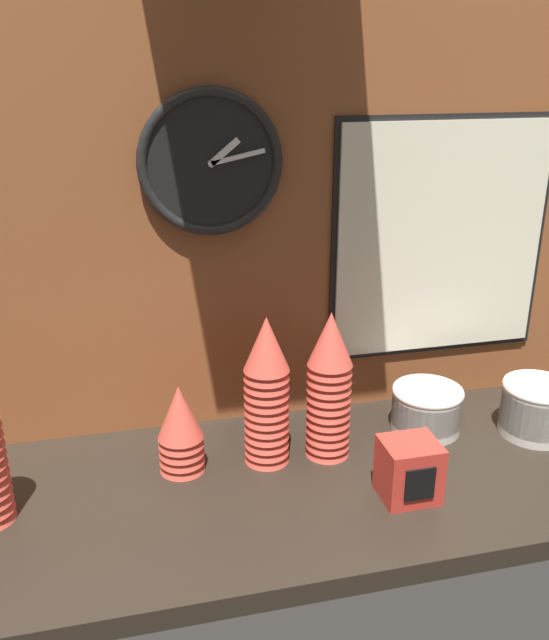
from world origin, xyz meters
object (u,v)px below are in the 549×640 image
object	(u,v)px
cup_stack_center_right	(329,386)
cup_stack_center	(267,391)
bowl_stack_right	(427,408)
wall_clock	(211,163)
menu_board	(441,240)
bowl_stack_far_right	(537,407)
cup_stack_center_left	(180,429)
napkin_dispenser	(409,470)

from	to	relation	value
cup_stack_center_right	cup_stack_center	size ratio (longest dim) A/B	1.00
cup_stack_center_right	bowl_stack_right	xyz separation A→B (m)	(0.23, 0.04, -0.10)
wall_clock	menu_board	distance (m)	0.53
bowl_stack_far_right	cup_stack_center_left	bearing A→B (deg)	177.07
cup_stack_center_left	cup_stack_center_right	bearing A→B (deg)	-2.21
wall_clock	menu_board	xyz separation A→B (m)	(0.50, 0.01, -0.18)
bowl_stack_right	wall_clock	xyz separation A→B (m)	(-0.43, 0.13, 0.51)
cup_stack_center_right	bowl_stack_right	world-z (taller)	cup_stack_center_right
cup_stack_center_left	bowl_stack_right	xyz separation A→B (m)	(0.53, 0.03, -0.04)
menu_board	bowl_stack_right	bearing A→B (deg)	-117.06
bowl_stack_far_right	napkin_dispenser	xyz separation A→B (m)	(-0.35, -0.14, -0.01)
cup_stack_center_right	cup_stack_center_left	size ratio (longest dim) A/B	1.70
cup_stack_center_left	wall_clock	distance (m)	0.51
cup_stack_center	bowl_stack_right	xyz separation A→B (m)	(0.36, 0.04, -0.10)
cup_stack_center	bowl_stack_right	bearing A→B (deg)	5.66
cup_stack_center_left	napkin_dispenser	distance (m)	0.43
cup_stack_center_left	menu_board	world-z (taller)	menu_board
cup_stack_center_left	napkin_dispenser	xyz separation A→B (m)	(0.39, -0.18, -0.03)
bowl_stack_far_right	menu_board	xyz separation A→B (m)	(-0.15, 0.21, 0.32)
menu_board	cup_stack_center_left	bearing A→B (deg)	-164.28
wall_clock	menu_board	world-z (taller)	wall_clock
napkin_dispenser	cup_stack_center_left	bearing A→B (deg)	154.92
bowl_stack_right	napkin_dispenser	world-z (taller)	napkin_dispenser
cup_stack_center_right	cup_stack_center_left	xyz separation A→B (m)	(-0.29, 0.01, -0.06)
cup_stack_center_right	cup_stack_center	xyz separation A→B (m)	(-0.12, 0.01, 0.00)
menu_board	napkin_dispenser	world-z (taller)	menu_board
bowl_stack_far_right	menu_board	bearing A→B (deg)	125.80
wall_clock	menu_board	size ratio (longest dim) A/B	0.53
cup_stack_center_right	bowl_stack_far_right	bearing A→B (deg)	-3.39
bowl_stack_far_right	napkin_dispenser	bearing A→B (deg)	-157.77
cup_stack_center_right	bowl_stack_far_right	world-z (taller)	cup_stack_center_right
bowl_stack_far_right	bowl_stack_right	bearing A→B (deg)	162.82
bowl_stack_far_right	wall_clock	world-z (taller)	wall_clock
cup_stack_center_left	wall_clock	size ratio (longest dim) A/B	0.64
menu_board	napkin_dispenser	xyz separation A→B (m)	(-0.21, -0.35, -0.33)
cup_stack_center	cup_stack_center_left	bearing A→B (deg)	178.01
cup_stack_center	wall_clock	size ratio (longest dim) A/B	1.09
cup_stack_center_right	wall_clock	world-z (taller)	wall_clock
bowl_stack_right	wall_clock	bearing A→B (deg)	163.17
cup_stack_center	menu_board	world-z (taller)	menu_board
napkin_dispenser	menu_board	bearing A→B (deg)	59.61
cup_stack_center	bowl_stack_far_right	world-z (taller)	cup_stack_center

